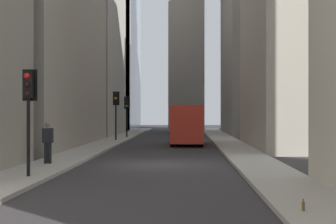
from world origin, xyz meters
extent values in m
plane|color=#302D30|center=(0.00, 0.00, 0.00)|extent=(135.00, 135.00, 0.00)
cube|color=#A8A399|center=(0.00, 4.50, 0.07)|extent=(90.00, 2.20, 0.14)
cube|color=#A8A399|center=(0.00, -4.50, 0.07)|extent=(90.00, 2.20, 0.14)
cube|color=gray|center=(29.96, -10.60, 10.48)|extent=(15.21, 10.00, 20.96)
cube|color=gray|center=(36.74, -1.41, 11.41)|extent=(4.24, 4.24, 22.82)
cube|color=red|center=(12.39, -1.40, 1.54)|extent=(4.60, 2.25, 2.60)
cube|color=#38383D|center=(15.59, -1.40, 1.19)|extent=(1.90, 2.25, 1.90)
cube|color=black|center=(15.59, -1.40, 1.79)|extent=(1.92, 2.09, 0.64)
cylinder|color=black|center=(15.59, -2.38, 0.44)|extent=(0.88, 0.28, 0.88)
cylinder|color=black|center=(15.59, -0.41, 0.44)|extent=(0.88, 0.28, 0.88)
cylinder|color=black|center=(10.99, -2.38, 0.44)|extent=(0.88, 0.28, 0.88)
cylinder|color=black|center=(10.99, -0.41, 0.44)|extent=(0.88, 0.28, 0.88)
cube|color=navy|center=(24.90, -1.40, 0.53)|extent=(4.30, 1.78, 0.70)
cube|color=black|center=(24.70, -1.40, 1.15)|extent=(2.10, 1.58, 0.54)
cylinder|color=black|center=(26.25, -2.18, 0.32)|extent=(0.64, 0.22, 0.64)
cylinder|color=black|center=(26.25, -0.62, 0.32)|extent=(0.64, 0.22, 0.64)
cylinder|color=black|center=(23.55, -2.18, 0.32)|extent=(0.64, 0.22, 0.64)
cylinder|color=black|center=(23.55, -0.62, 0.32)|extent=(0.64, 0.22, 0.64)
cylinder|color=black|center=(-5.24, 4.12, 1.50)|extent=(0.12, 0.12, 2.72)
cube|color=black|center=(-5.24, 4.12, 3.31)|extent=(0.28, 0.32, 0.90)
cube|color=black|center=(-5.08, 4.12, 3.31)|extent=(0.03, 0.52, 1.10)
sphere|color=red|center=(-5.40, 4.12, 3.61)|extent=(0.20, 0.20, 0.20)
sphere|color=black|center=(-5.40, 4.12, 3.31)|extent=(0.20, 0.20, 0.20)
sphere|color=black|center=(-5.40, 4.12, 3.01)|extent=(0.20, 0.20, 0.20)
cylinder|color=black|center=(20.82, 3.88, 1.44)|extent=(0.12, 0.12, 2.61)
cube|color=black|center=(20.82, 3.88, 3.20)|extent=(0.28, 0.32, 0.90)
cube|color=black|center=(20.98, 3.88, 3.20)|extent=(0.03, 0.52, 1.10)
sphere|color=black|center=(20.66, 3.88, 3.50)|extent=(0.20, 0.20, 0.20)
sphere|color=black|center=(20.66, 3.88, 3.20)|extent=(0.20, 0.20, 0.20)
sphere|color=green|center=(20.66, 3.88, 2.90)|extent=(0.20, 0.20, 0.20)
cylinder|color=black|center=(16.67, 4.25, 1.58)|extent=(0.12, 0.12, 2.88)
cube|color=black|center=(16.67, 4.25, 3.47)|extent=(0.28, 0.32, 0.90)
cube|color=black|center=(16.82, 4.25, 3.47)|extent=(0.03, 0.52, 1.10)
sphere|color=black|center=(16.51, 4.25, 3.77)|extent=(0.20, 0.20, 0.20)
sphere|color=orange|center=(16.51, 4.25, 3.47)|extent=(0.20, 0.20, 0.20)
sphere|color=black|center=(16.51, 4.25, 3.17)|extent=(0.20, 0.20, 0.20)
cylinder|color=black|center=(-1.06, 4.56, 0.59)|extent=(0.16, 0.16, 0.90)
cylinder|color=black|center=(-1.06, 4.73, 0.59)|extent=(0.16, 0.16, 0.90)
cube|color=#232328|center=(-1.06, 4.65, 1.35)|extent=(0.26, 0.44, 0.63)
sphere|color=#936B4C|center=(-1.06, 4.65, 1.82)|extent=(0.22, 0.22, 0.22)
cylinder|color=brown|center=(-10.80, -3.97, 0.24)|extent=(0.07, 0.07, 0.20)
cylinder|color=brown|center=(-10.80, -3.97, 0.38)|extent=(0.03, 0.03, 0.07)
camera|label=1|loc=(-21.77, -1.33, 2.36)|focal=51.72mm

